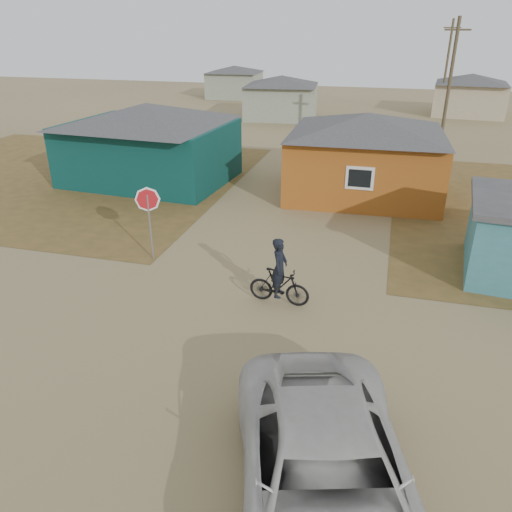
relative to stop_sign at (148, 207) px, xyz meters
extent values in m
plane|color=olive|center=(4.14, -4.53, -1.93)|extent=(120.00, 120.00, 0.00)
cube|color=brown|center=(-9.86, 8.47, -1.93)|extent=(20.00, 18.00, 0.00)
cube|color=#08302D|center=(-4.36, 8.97, -0.43)|extent=(8.40, 6.54, 3.00)
pyramid|color=#373739|center=(-4.36, 8.97, 1.57)|extent=(8.93, 7.08, 1.00)
cube|color=#984F17|center=(6.64, 9.47, -0.43)|extent=(7.21, 6.24, 3.00)
pyramid|color=#373739|center=(6.64, 9.47, 1.52)|extent=(7.72, 6.76, 0.90)
cube|color=silver|center=(6.64, 6.44, -0.28)|extent=(1.20, 0.06, 1.00)
cube|color=black|center=(6.64, 6.41, -0.28)|extent=(0.95, 0.04, 0.75)
cube|color=gray|center=(-1.86, 29.47, -0.53)|extent=(6.49, 5.60, 2.80)
pyramid|color=#373739|center=(-1.86, 29.47, 1.27)|extent=(7.04, 6.15, 0.80)
cube|color=tan|center=(14.14, 35.47, -0.53)|extent=(6.41, 5.50, 2.80)
pyramid|color=#373739|center=(14.14, 35.47, 1.27)|extent=(6.95, 6.05, 0.80)
cube|color=gray|center=(-9.86, 41.47, -0.58)|extent=(5.75, 5.28, 2.70)
pyramid|color=#373739|center=(-9.86, 41.47, 1.12)|extent=(6.28, 5.81, 0.70)
cylinder|color=#4D422E|center=(10.64, 17.47, 2.07)|extent=(0.20, 0.20, 8.00)
cube|color=#4D422E|center=(10.64, 17.47, 5.37)|extent=(1.40, 0.10, 0.10)
cylinder|color=#4D422E|center=(11.64, 33.47, 2.07)|extent=(0.20, 0.20, 8.00)
cube|color=#4D422E|center=(11.64, 33.47, 5.37)|extent=(1.40, 0.10, 0.10)
cylinder|color=gray|center=(0.00, 0.00, -0.74)|extent=(0.07, 0.07, 2.38)
imported|color=black|center=(5.02, -1.86, -1.38)|extent=(1.88, 0.67, 1.11)
imported|color=black|center=(5.02, -1.86, -0.76)|extent=(0.49, 0.70, 1.82)
imported|color=#B7B6B2|center=(7.35, -8.71, -1.06)|extent=(4.58, 6.87, 1.75)
camera|label=1|loc=(7.73, -14.58, 5.68)|focal=35.00mm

